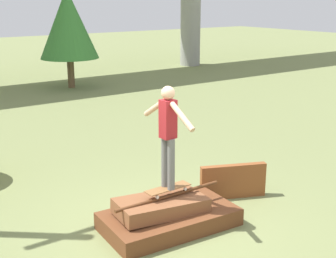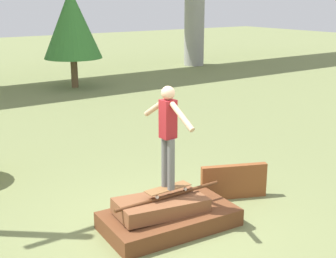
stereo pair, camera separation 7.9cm
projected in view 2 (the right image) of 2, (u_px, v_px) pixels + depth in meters
The scene contains 6 objects.
ground_plane at pixel (169, 227), 7.80m from camera, with size 80.00×80.00×0.00m, color olive.
scrap_pile at pixel (167, 215), 7.73m from camera, with size 2.27×1.34×0.59m.
scrap_plank_loose at pixel (234, 182), 8.85m from camera, with size 1.23×0.61×0.66m.
skateboard at pixel (168, 188), 7.68m from camera, with size 0.81×0.24×0.09m.
skater at pixel (168, 130), 7.41m from camera, with size 0.22×1.29×1.69m.
tree_behind_left at pixel (72, 24), 19.14m from camera, with size 2.41×2.41×4.06m.
Camera 2 is at (-4.03, -5.80, 3.70)m, focal length 50.00 mm.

